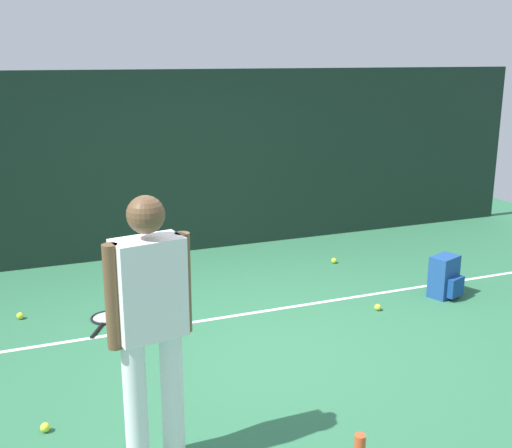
# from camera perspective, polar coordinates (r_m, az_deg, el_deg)

# --- Properties ---
(ground_plane) EXTENTS (12.00, 12.00, 0.00)m
(ground_plane) POSITION_cam_1_polar(r_m,az_deg,el_deg) (5.63, 1.52, -10.87)
(ground_plane) COLOR #2D6B47
(back_fence) EXTENTS (10.00, 0.10, 2.30)m
(back_fence) POSITION_cam_1_polar(r_m,az_deg,el_deg) (8.02, -6.87, 5.49)
(back_fence) COLOR #192D23
(back_fence) RESTS_ON ground
(court_line) EXTENTS (9.00, 0.05, 0.00)m
(court_line) POSITION_cam_1_polar(r_m,az_deg,el_deg) (6.25, -1.12, -8.15)
(court_line) COLOR white
(court_line) RESTS_ON ground
(tennis_player) EXTENTS (0.52, 0.29, 1.70)m
(tennis_player) POSITION_cam_1_polar(r_m,az_deg,el_deg) (3.79, -9.51, -8.32)
(tennis_player) COLOR white
(tennis_player) RESTS_ON ground
(tennis_racket) EXTENTS (0.44, 0.63, 0.03)m
(tennis_racket) POSITION_cam_1_polar(r_m,az_deg,el_deg) (6.29, -13.35, -8.32)
(tennis_racket) COLOR black
(tennis_racket) RESTS_ON ground
(backpack) EXTENTS (0.35, 0.35, 0.44)m
(backpack) POSITION_cam_1_polar(r_m,az_deg,el_deg) (6.91, 16.71, -4.65)
(backpack) COLOR #1E478C
(backpack) RESTS_ON ground
(tennis_ball_near_player) EXTENTS (0.07, 0.07, 0.07)m
(tennis_ball_near_player) POSITION_cam_1_polar(r_m,az_deg,el_deg) (6.54, -20.52, -7.77)
(tennis_ball_near_player) COLOR #CCE033
(tennis_ball_near_player) RESTS_ON ground
(tennis_ball_by_fence) EXTENTS (0.07, 0.07, 0.07)m
(tennis_ball_by_fence) POSITION_cam_1_polar(r_m,az_deg,el_deg) (4.68, -18.49, -17.02)
(tennis_ball_by_fence) COLOR #CCE033
(tennis_ball_by_fence) RESTS_ON ground
(tennis_ball_mid_court) EXTENTS (0.07, 0.07, 0.07)m
(tennis_ball_mid_court) POSITION_cam_1_polar(r_m,az_deg,el_deg) (7.77, 7.06, -3.30)
(tennis_ball_mid_court) COLOR #CCE033
(tennis_ball_mid_court) RESTS_ON ground
(tennis_ball_far_left) EXTENTS (0.07, 0.07, 0.07)m
(tennis_ball_far_left) POSITION_cam_1_polar(r_m,az_deg,el_deg) (6.44, 10.94, -7.39)
(tennis_ball_far_left) COLOR #CCE033
(tennis_ball_far_left) RESTS_ON ground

